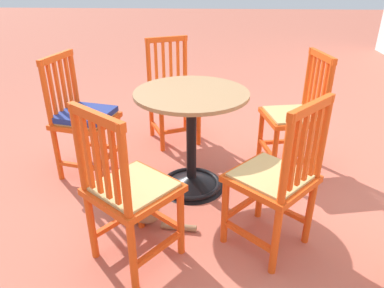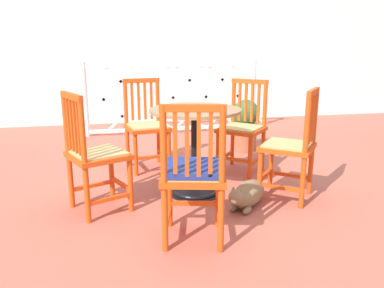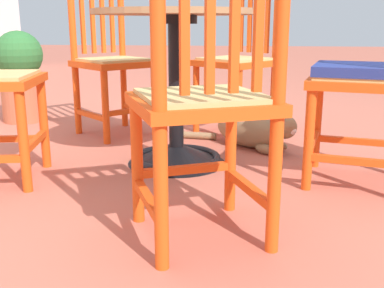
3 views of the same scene
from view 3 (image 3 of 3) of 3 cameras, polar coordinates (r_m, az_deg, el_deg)
The scene contains 8 objects.
ground_plane at distance 2.36m, azimuth -1.67°, elevation -1.86°, with size 24.00×24.00×0.00m, color #BC604C.
cafe_table at distance 2.23m, azimuth -2.07°, elevation 4.70°, with size 0.76×0.76×0.73m.
orange_chair_facing_out at distance 1.39m, azimuth 1.50°, elevation 4.85°, with size 0.53×0.53×0.91m.
orange_chair_at_corner at distance 2.06m, azimuth 20.40°, elevation 7.51°, with size 0.48×0.48×0.91m.
orange_chair_by_planter at distance 2.92m, azimuth 5.73°, elevation 9.93°, with size 0.56×0.56×0.91m.
orange_chair_tucked_in at distance 2.89m, azimuth -9.84°, elevation 9.74°, with size 0.57×0.57×0.91m.
tabby_cat at distance 2.58m, azimuth 7.53°, elevation 1.62°, with size 0.45×0.66×0.23m.
terracotta_planter at distance 3.44m, azimuth -20.27°, elevation 8.04°, with size 0.32×0.32×0.62m.
Camera 3 is at (-2.24, -0.33, 0.67)m, focal length 43.55 mm.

